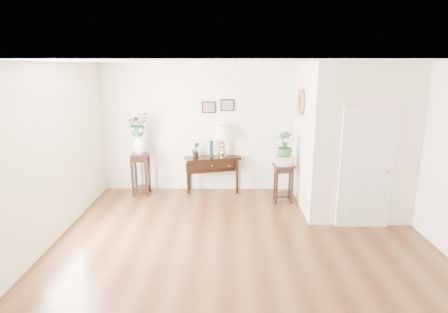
{
  "coord_description": "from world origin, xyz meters",
  "views": [
    {
      "loc": [
        -0.24,
        -5.31,
        2.77
      ],
      "look_at": [
        -0.31,
        1.3,
        1.12
      ],
      "focal_mm": 30.0,
      "sensor_mm": 36.0,
      "label": 1
    }
  ],
  "objects_px": {
    "plant_stand_a": "(141,174)",
    "plant_stand_b": "(283,183)",
    "table_lamp": "(223,141)",
    "console_table": "(213,174)"
  },
  "relations": [
    {
      "from": "plant_stand_a",
      "to": "plant_stand_b",
      "type": "height_order",
      "value": "plant_stand_a"
    },
    {
      "from": "plant_stand_b",
      "to": "table_lamp",
      "type": "bearing_deg",
      "value": 155.08
    },
    {
      "from": "console_table",
      "to": "plant_stand_a",
      "type": "height_order",
      "value": "plant_stand_a"
    },
    {
      "from": "plant_stand_b",
      "to": "console_table",
      "type": "bearing_deg",
      "value": 158.48
    },
    {
      "from": "console_table",
      "to": "plant_stand_b",
      "type": "xyz_separation_m",
      "value": [
        1.47,
        -0.58,
        -0.0
      ]
    },
    {
      "from": "console_table",
      "to": "plant_stand_a",
      "type": "relative_size",
      "value": 1.31
    },
    {
      "from": "plant_stand_a",
      "to": "console_table",
      "type": "bearing_deg",
      "value": 7.67
    },
    {
      "from": "table_lamp",
      "to": "plant_stand_b",
      "type": "xyz_separation_m",
      "value": [
        1.25,
        -0.58,
        -0.75
      ]
    },
    {
      "from": "table_lamp",
      "to": "plant_stand_b",
      "type": "height_order",
      "value": "table_lamp"
    },
    {
      "from": "console_table",
      "to": "table_lamp",
      "type": "relative_size",
      "value": 1.71
    }
  ]
}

